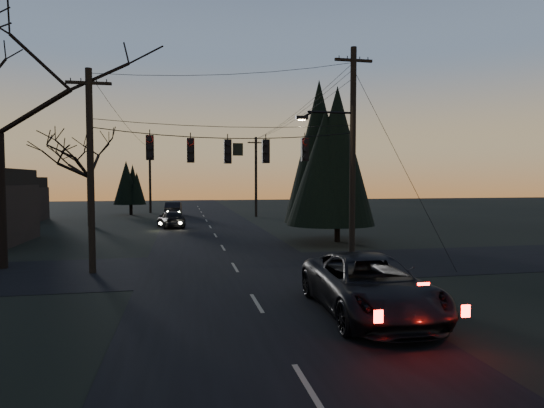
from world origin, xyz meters
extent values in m
plane|color=black|center=(0.00, 0.00, 0.00)|extent=(160.00, 160.00, 0.00)
cube|color=black|center=(0.00, 20.00, 0.01)|extent=(8.00, 120.00, 0.02)
cube|color=black|center=(0.00, 10.00, 0.01)|extent=(60.00, 7.00, 0.02)
cylinder|color=black|center=(-0.25, 10.00, 6.10)|extent=(11.50, 0.04, 0.04)
cylinder|color=black|center=(-10.11, 11.86, 2.98)|extent=(0.44, 0.44, 5.95)
cylinder|color=black|center=(7.36, 17.32, 0.80)|extent=(0.36, 0.36, 1.60)
cone|color=black|center=(7.36, 17.32, 5.03)|extent=(4.78, 4.78, 7.66)
cylinder|color=black|center=(-9.98, 30.92, 2.06)|extent=(0.44, 0.44, 4.13)
cylinder|color=black|center=(-7.95, 43.27, 0.80)|extent=(0.36, 0.36, 1.60)
cone|color=black|center=(-7.95, 43.27, 3.62)|extent=(3.18, 3.18, 4.84)
imported|color=black|center=(3.00, 2.20, 0.85)|extent=(3.04, 6.20, 1.69)
imported|color=black|center=(-3.20, 28.09, 0.72)|extent=(2.63, 4.49, 1.44)
imported|color=black|center=(-3.20, 40.55, 0.77)|extent=(1.84, 4.72, 1.53)
camera|label=1|loc=(-2.29, -9.99, 3.90)|focal=30.00mm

